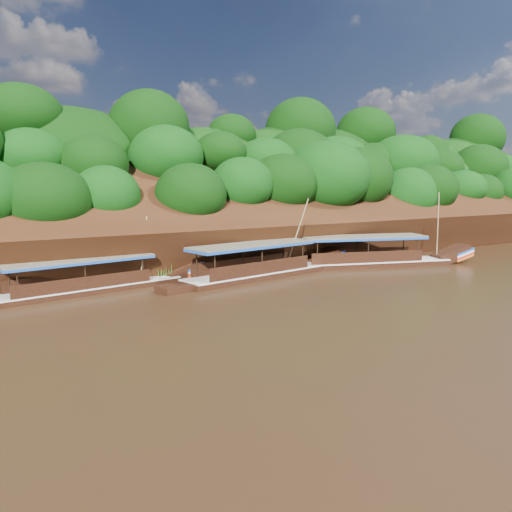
% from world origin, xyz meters
% --- Properties ---
extents(ground, '(160.00, 160.00, 0.00)m').
position_xyz_m(ground, '(0.00, 0.00, 0.00)').
color(ground, black).
rests_on(ground, ground).
extents(riverbank, '(120.00, 30.06, 19.40)m').
position_xyz_m(riverbank, '(-0.01, 22.73, 1.89)').
color(riverbank, black).
rests_on(riverbank, ground).
extents(boat_0, '(16.38, 7.19, 6.89)m').
position_xyz_m(boat_0, '(11.68, 6.20, 0.61)').
color(boat_0, black).
rests_on(boat_0, ground).
extents(boat_1, '(15.72, 4.62, 6.49)m').
position_xyz_m(boat_1, '(0.69, 7.27, 0.61)').
color(boat_1, black).
rests_on(boat_1, ground).
extents(boat_2, '(14.80, 4.02, 5.26)m').
position_xyz_m(boat_2, '(-11.56, 8.87, 0.52)').
color(boat_2, black).
rests_on(boat_2, ground).
extents(reeds, '(48.40, 2.56, 1.97)m').
position_xyz_m(reeds, '(-3.52, 9.62, 0.86)').
color(reeds, '#295615').
rests_on(reeds, ground).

